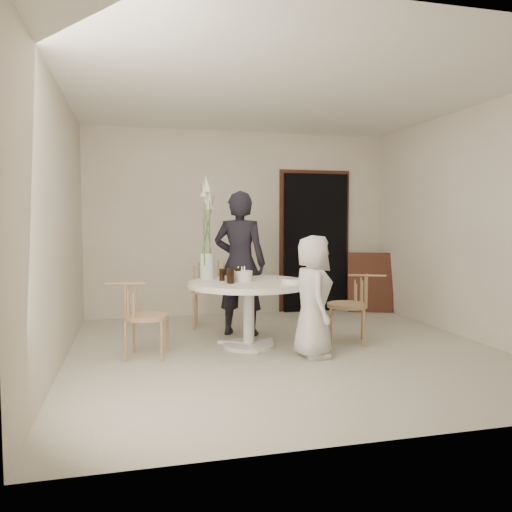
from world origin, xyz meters
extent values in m
plane|color=beige|center=(0.00, 0.00, 0.00)|extent=(4.50, 4.50, 0.00)
plane|color=white|center=(0.00, 0.00, 2.70)|extent=(4.50, 4.50, 0.00)
plane|color=beige|center=(0.00, 2.25, 1.35)|extent=(4.50, 0.00, 4.50)
plane|color=beige|center=(0.00, -2.25, 1.35)|extent=(4.50, 0.00, 4.50)
plane|color=beige|center=(-2.25, 0.00, 1.35)|extent=(0.00, 4.50, 4.50)
plane|color=beige|center=(2.25, 0.00, 1.35)|extent=(0.00, 4.50, 4.50)
cube|color=black|center=(1.15, 2.19, 1.05)|extent=(1.00, 0.10, 2.10)
cube|color=#592C1E|center=(1.15, 2.23, 1.11)|extent=(1.12, 0.03, 2.22)
cylinder|color=silver|center=(-0.35, 0.25, 0.02)|extent=(0.56, 0.56, 0.04)
cylinder|color=silver|center=(-0.35, 0.25, 0.34)|extent=(0.12, 0.12, 0.65)
cylinder|color=silver|center=(-0.35, 0.25, 0.68)|extent=(1.33, 1.33, 0.03)
cylinder|color=white|center=(-0.35, 0.25, 0.71)|extent=(1.30, 1.30, 0.04)
cube|color=#592C1E|center=(1.95, 1.92, 0.45)|extent=(0.71, 0.43, 0.90)
cylinder|color=tan|center=(-0.84, 1.23, 0.23)|extent=(0.03, 0.03, 0.46)
cylinder|color=tan|center=(-0.44, 1.14, 0.23)|extent=(0.03, 0.03, 0.46)
cylinder|color=tan|center=(-0.75, 1.63, 0.23)|extent=(0.03, 0.03, 0.46)
cylinder|color=tan|center=(-0.35, 1.54, 0.23)|extent=(0.03, 0.03, 0.46)
cylinder|color=tan|center=(-0.60, 1.38, 0.48)|extent=(0.52, 0.52, 0.05)
cylinder|color=tan|center=(0.69, 0.43, 0.20)|extent=(0.03, 0.03, 0.41)
cylinder|color=tan|center=(0.55, 0.10, 0.20)|extent=(0.03, 0.03, 0.41)
cylinder|color=tan|center=(1.02, 0.29, 0.20)|extent=(0.03, 0.03, 0.41)
cylinder|color=tan|center=(0.88, -0.05, 0.20)|extent=(0.03, 0.03, 0.41)
cylinder|color=tan|center=(0.79, 0.19, 0.43)|extent=(0.45, 0.45, 0.05)
cylinder|color=tan|center=(-1.31, -0.11, 0.20)|extent=(0.03, 0.03, 0.40)
cylinder|color=tan|center=(-1.23, 0.23, 0.20)|extent=(0.03, 0.03, 0.40)
cylinder|color=tan|center=(-1.66, -0.03, 0.20)|extent=(0.03, 0.03, 0.40)
cylinder|color=tan|center=(-1.58, 0.31, 0.20)|extent=(0.03, 0.03, 0.40)
cylinder|color=tan|center=(-1.45, 0.10, 0.42)|extent=(0.44, 0.44, 0.04)
imported|color=black|center=(-0.32, 0.87, 0.87)|extent=(0.75, 0.64, 1.74)
imported|color=silver|center=(0.19, -0.30, 0.62)|extent=(0.47, 0.65, 1.24)
cylinder|color=white|center=(-0.42, 0.27, 0.78)|extent=(0.23, 0.23, 0.11)
cylinder|color=#FFDEA1|center=(-0.42, 0.27, 0.86)|extent=(0.01, 0.01, 0.05)
cylinder|color=#FFDEA1|center=(-0.39, 0.30, 0.86)|extent=(0.01, 0.01, 0.05)
cylinder|color=#FFDEA1|center=(-0.46, 0.29, 0.86)|extent=(0.01, 0.01, 0.05)
cylinder|color=#FFDEA1|center=(-0.40, 0.23, 0.86)|extent=(0.01, 0.01, 0.05)
cylinder|color=black|center=(-0.46, 0.28, 0.80)|extent=(0.08, 0.08, 0.14)
cylinder|color=black|center=(-0.58, 0.09, 0.81)|extent=(0.10, 0.10, 0.16)
cylinder|color=black|center=(-0.57, 0.20, 0.80)|extent=(0.07, 0.07, 0.14)
cylinder|color=black|center=(-0.63, 0.34, 0.80)|extent=(0.08, 0.08, 0.13)
cylinder|color=white|center=(0.03, -0.10, 0.76)|extent=(0.25, 0.25, 0.06)
cylinder|color=silver|center=(-0.76, 0.53, 0.88)|extent=(0.16, 0.16, 0.29)
cylinder|color=#4A7431|center=(-0.73, 0.53, 1.24)|extent=(0.01, 0.01, 0.73)
cone|color=#EEE3CC|center=(-0.73, 0.53, 1.61)|extent=(0.07, 0.07, 0.19)
cylinder|color=#4A7431|center=(-0.76, 0.56, 1.28)|extent=(0.01, 0.01, 0.80)
cone|color=#EEE3CC|center=(-0.76, 0.56, 1.67)|extent=(0.07, 0.07, 0.19)
cylinder|color=#4A7431|center=(-0.80, 0.54, 1.31)|extent=(0.01, 0.01, 0.86)
cone|color=#EEE3CC|center=(-0.80, 0.54, 1.74)|extent=(0.07, 0.07, 0.19)
cylinder|color=#4A7431|center=(-0.77, 0.50, 1.34)|extent=(0.01, 0.01, 0.92)
cone|color=#EEE3CC|center=(-0.77, 0.50, 1.80)|extent=(0.07, 0.07, 0.19)
camera|label=1|loc=(-1.57, -5.01, 1.38)|focal=35.00mm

